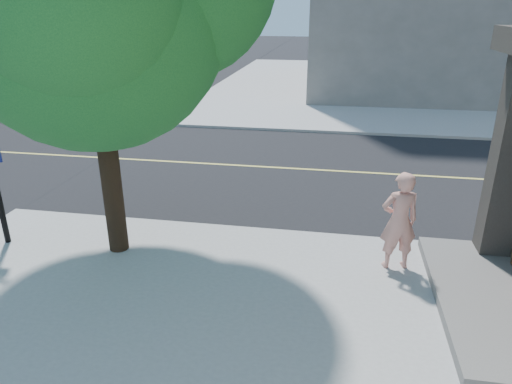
# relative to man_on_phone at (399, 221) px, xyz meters

# --- Properties ---
(ground) EXTENTS (140.00, 140.00, 0.00)m
(ground) POSITION_rel_man_on_phone_xyz_m (-7.82, 1.18, -1.07)
(ground) COLOR black
(ground) RESTS_ON ground
(road_ew) EXTENTS (140.00, 9.00, 0.01)m
(road_ew) POSITION_rel_man_on_phone_xyz_m (-7.82, 5.68, -1.06)
(road_ew) COLOR black
(road_ew) RESTS_ON ground
(sidewalk_ne) EXTENTS (29.00, 25.00, 0.12)m
(sidewalk_ne) POSITION_rel_man_on_phone_xyz_m (5.68, 22.68, -1.01)
(sidewalk_ne) COLOR #A1A1A1
(sidewalk_ne) RESTS_ON ground
(man_on_phone) EXTENTS (0.78, 0.60, 1.90)m
(man_on_phone) POSITION_rel_man_on_phone_xyz_m (0.00, 0.00, 0.00)
(man_on_phone) COLOR #DA9284
(man_on_phone) RESTS_ON sidewalk_se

